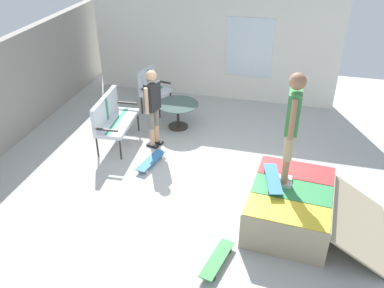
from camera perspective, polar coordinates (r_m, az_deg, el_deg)
ground_plane at (r=7.50m, az=0.31°, el=-5.45°), size 12.00×12.00×0.10m
house_facade at (r=10.33m, az=2.96°, el=13.36°), size 0.23×6.00×2.58m
skate_ramp at (r=6.60m, az=13.62°, el=-8.34°), size 1.75×2.16×0.64m
patio_bench at (r=8.48m, az=-11.01°, el=3.79°), size 1.29×0.64×1.02m
patio_chair_near_house at (r=9.76m, az=-5.62°, el=7.92°), size 0.71×0.66×1.02m
patio_table at (r=9.03m, az=-1.96°, el=4.62°), size 0.90×0.90×0.57m
person_watching at (r=8.13m, az=-5.42°, el=5.57°), size 0.47×0.31×1.62m
person_skater at (r=5.98m, az=13.62°, el=2.97°), size 0.48×0.24×1.78m
skateboard_by_bench at (r=7.91m, az=-5.69°, el=-2.31°), size 0.82×0.37×0.10m
skateboard_spare at (r=5.95m, az=3.49°, el=-15.59°), size 0.82×0.37×0.10m
skateboard_on_ramp at (r=6.42m, az=11.10°, el=-4.74°), size 0.82×0.36×0.10m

